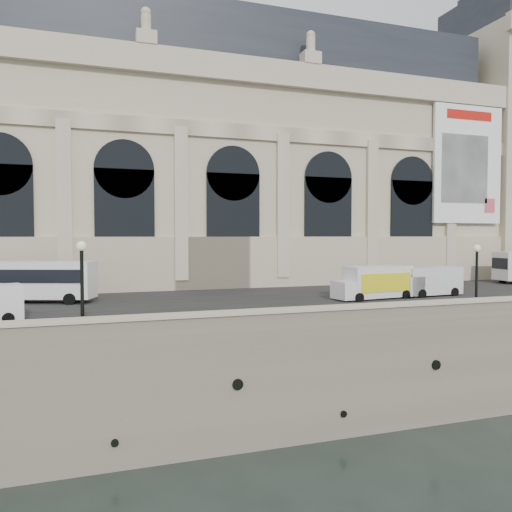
% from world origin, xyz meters
% --- Properties ---
extents(ground, '(260.00, 260.00, 0.00)m').
position_xyz_m(ground, '(0.00, 0.00, 0.00)').
color(ground, black).
rests_on(ground, ground).
extents(quay, '(160.00, 70.00, 6.00)m').
position_xyz_m(quay, '(0.00, 35.00, 3.00)').
color(quay, gray).
rests_on(quay, ground).
extents(street, '(160.00, 24.00, 0.06)m').
position_xyz_m(street, '(0.00, 14.00, 6.03)').
color(street, '#2D2D2D').
rests_on(street, quay).
extents(parapet, '(160.00, 1.40, 1.21)m').
position_xyz_m(parapet, '(0.00, 0.60, 6.62)').
color(parapet, gray).
rests_on(parapet, quay).
extents(museum, '(69.00, 18.70, 29.10)m').
position_xyz_m(museum, '(-5.98, 30.86, 19.72)').
color(museum, beige).
rests_on(museum, quay).
extents(clock_pavilion, '(13.00, 14.72, 36.70)m').
position_xyz_m(clock_pavilion, '(34.00, 27.93, 23.42)').
color(clock_pavilion, beige).
rests_on(clock_pavilion, quay).
extents(bus_left, '(10.85, 5.69, 3.16)m').
position_xyz_m(bus_left, '(-21.86, 17.23, 7.77)').
color(bus_left, silver).
rests_on(bus_left, quay).
extents(van_c, '(5.66, 2.59, 2.46)m').
position_xyz_m(van_c, '(9.83, 11.15, 7.26)').
color(van_c, silver).
rests_on(van_c, quay).
extents(box_truck, '(6.81, 3.01, 2.66)m').
position_xyz_m(box_truck, '(4.53, 10.82, 7.34)').
color(box_truck, silver).
rests_on(box_truck, quay).
extents(lamp_left, '(0.49, 0.49, 4.84)m').
position_xyz_m(lamp_left, '(-17.39, 2.40, 8.41)').
color(lamp_left, black).
rests_on(lamp_left, quay).
extents(lamp_right, '(0.46, 0.46, 4.51)m').
position_xyz_m(lamp_right, '(7.20, 2.59, 8.24)').
color(lamp_right, black).
rests_on(lamp_right, quay).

